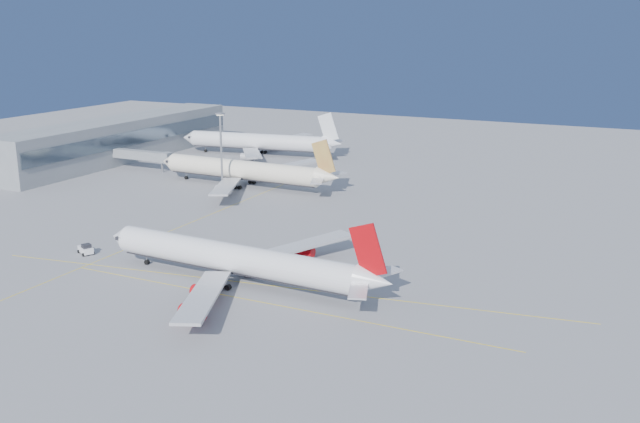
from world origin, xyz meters
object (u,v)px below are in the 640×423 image
(airliner_etihad, at_px, (246,170))
(light_mast, at_px, (221,145))
(pushback_tug, at_px, (86,249))
(airliner_virgin, at_px, (238,260))
(airliner_third, at_px, (260,142))

(airliner_etihad, height_order, light_mast, light_mast)
(pushback_tug, relative_size, light_mast, 0.20)
(airliner_virgin, bearing_deg, airliner_third, 121.44)
(airliner_virgin, bearing_deg, light_mast, 128.33)
(airliner_etihad, xyz_separation_m, airliner_third, (-23.23, 48.33, 0.18))
(airliner_etihad, relative_size, airliner_third, 0.99)
(airliner_virgin, relative_size, airliner_etihad, 1.01)
(airliner_etihad, bearing_deg, pushback_tug, -85.98)
(airliner_virgin, height_order, pushback_tug, airliner_virgin)
(airliner_third, bearing_deg, pushback_tug, -85.83)
(airliner_virgin, relative_size, pushback_tug, 13.83)
(airliner_third, distance_m, pushback_tug, 123.50)
(light_mast, bearing_deg, airliner_etihad, 66.34)
(airliner_virgin, xyz_separation_m, airliner_etihad, (-43.31, 73.15, 0.29))
(airliner_third, relative_size, light_mast, 2.78)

